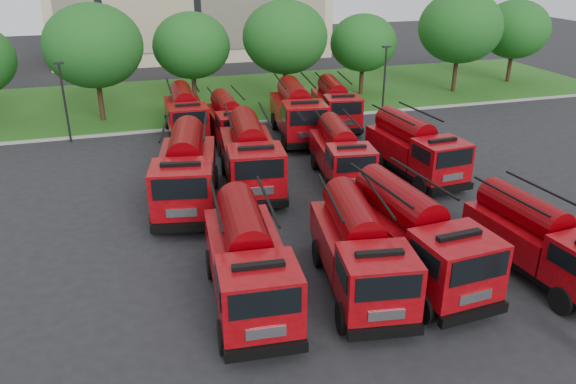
% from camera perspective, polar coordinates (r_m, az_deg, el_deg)
% --- Properties ---
extents(ground, '(140.00, 140.00, 0.00)m').
position_cam_1_polar(ground, '(23.86, 1.22, -5.28)').
color(ground, black).
rests_on(ground, ground).
extents(lawn, '(70.00, 16.00, 0.12)m').
position_cam_1_polar(lawn, '(47.72, -8.52, 9.41)').
color(lawn, '#1E5015').
rests_on(lawn, ground).
extents(curb, '(70.00, 0.30, 0.14)m').
position_cam_1_polar(curb, '(40.00, -6.71, 6.77)').
color(curb, gray).
rests_on(curb, ground).
extents(tree_2, '(6.72, 6.72, 8.22)m').
position_cam_1_polar(tree_2, '(41.86, -19.16, 13.84)').
color(tree_2, '#382314').
rests_on(tree_2, ground).
extents(tree_3, '(5.88, 5.88, 7.19)m').
position_cam_1_polar(tree_3, '(44.74, -9.78, 14.44)').
color(tree_3, '#382314').
rests_on(tree_3, ground).
extents(tree_4, '(6.55, 6.55, 8.01)m').
position_cam_1_polar(tree_4, '(44.62, -0.29, 15.44)').
color(tree_4, '#382314').
rests_on(tree_4, ground).
extents(tree_5, '(5.46, 5.46, 6.68)m').
position_cam_1_polar(tree_5, '(48.09, 7.66, 14.78)').
color(tree_5, '#382314').
rests_on(tree_5, ground).
extents(tree_6, '(6.89, 6.89, 8.42)m').
position_cam_1_polar(tree_6, '(50.46, 17.11, 15.71)').
color(tree_6, '#382314').
rests_on(tree_6, ground).
extents(tree_7, '(6.05, 6.05, 7.39)m').
position_cam_1_polar(tree_7, '(56.21, 22.09, 15.07)').
color(tree_7, '#382314').
rests_on(tree_7, ground).
extents(lamp_post_0, '(0.60, 0.25, 5.11)m').
position_cam_1_polar(lamp_post_0, '(38.22, -21.79, 8.86)').
color(lamp_post_0, black).
rests_on(lamp_post_0, ground).
extents(lamp_post_1, '(0.60, 0.25, 5.11)m').
position_cam_1_polar(lamp_post_1, '(42.32, 9.79, 11.47)').
color(lamp_post_1, black).
rests_on(lamp_post_1, ground).
extents(fire_truck_0, '(3.10, 7.37, 3.27)m').
position_cam_1_polar(fire_truck_0, '(19.48, -4.09, -6.91)').
color(fire_truck_0, black).
rests_on(fire_truck_0, ground).
extents(fire_truck_1, '(3.43, 7.25, 3.17)m').
position_cam_1_polar(fire_truck_1, '(20.35, 7.22, -5.79)').
color(fire_truck_1, black).
rests_on(fire_truck_1, ground).
extents(fire_truck_2, '(3.19, 7.60, 3.38)m').
position_cam_1_polar(fire_truck_2, '(21.42, 12.65, -4.31)').
color(fire_truck_2, black).
rests_on(fire_truck_2, ground).
extents(fire_truck_3, '(2.83, 6.62, 2.94)m').
position_cam_1_polar(fire_truck_3, '(23.09, 24.16, -4.43)').
color(fire_truck_3, black).
rests_on(fire_truck_3, ground).
extents(fire_truck_4, '(4.01, 8.07, 3.51)m').
position_cam_1_polar(fire_truck_4, '(27.22, -10.32, 2.19)').
color(fire_truck_4, black).
rests_on(fire_truck_4, ground).
extents(fire_truck_5, '(3.47, 7.83, 3.45)m').
position_cam_1_polar(fire_truck_5, '(28.95, -3.84, 3.77)').
color(fire_truck_5, black).
rests_on(fire_truck_5, ground).
extents(fire_truck_6, '(3.11, 6.74, 2.95)m').
position_cam_1_polar(fire_truck_6, '(30.08, 5.36, 3.99)').
color(fire_truck_6, black).
rests_on(fire_truck_6, ground).
extents(fire_truck_7, '(3.00, 7.17, 3.19)m').
position_cam_1_polar(fire_truck_7, '(31.11, 12.74, 4.39)').
color(fire_truck_7, black).
rests_on(fire_truck_7, ground).
extents(fire_truck_8, '(2.69, 6.94, 3.12)m').
position_cam_1_polar(fire_truck_8, '(37.72, -10.38, 7.89)').
color(fire_truck_8, black).
rests_on(fire_truck_8, ground).
extents(fire_truck_9, '(2.40, 6.44, 2.92)m').
position_cam_1_polar(fire_truck_9, '(35.99, -5.99, 7.22)').
color(fire_truck_9, black).
rests_on(fire_truck_9, ground).
extents(fire_truck_10, '(3.48, 7.78, 3.43)m').
position_cam_1_polar(fire_truck_10, '(36.95, 0.93, 8.19)').
color(fire_truck_10, black).
rests_on(fire_truck_10, ground).
extents(fire_truck_11, '(3.27, 6.98, 3.05)m').
position_cam_1_polar(fire_truck_11, '(39.70, 4.82, 8.92)').
color(fire_truck_11, black).
rests_on(fire_truck_11, ground).
extents(firefighter_1, '(0.92, 0.73, 1.66)m').
position_cam_1_polar(firefighter_1, '(19.04, 8.97, -13.97)').
color(firefighter_1, '#A8270C').
rests_on(firefighter_1, ground).
extents(firefighter_3, '(1.14, 0.77, 1.61)m').
position_cam_1_polar(firefighter_3, '(26.10, 18.93, -3.99)').
color(firefighter_3, '#A8270C').
rests_on(firefighter_3, ground).
extents(firefighter_4, '(0.90, 0.74, 1.58)m').
position_cam_1_polar(firefighter_4, '(26.08, -10.47, -3.05)').
color(firefighter_4, black).
rests_on(firefighter_4, ground).
extents(firefighter_5, '(1.64, 0.71, 1.76)m').
position_cam_1_polar(firefighter_5, '(31.56, 12.60, 1.57)').
color(firefighter_5, '#A8270C').
rests_on(firefighter_5, ground).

